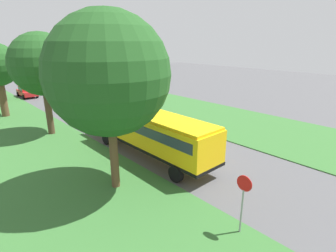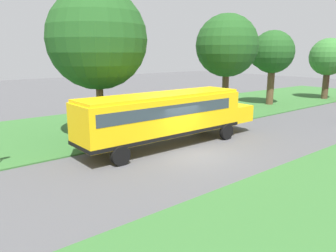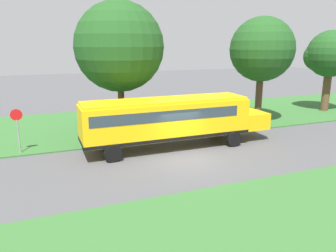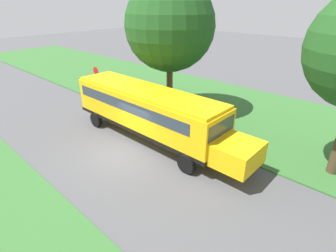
# 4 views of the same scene
# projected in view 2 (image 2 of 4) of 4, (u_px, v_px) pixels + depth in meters

# --- Properties ---
(ground_plane) EXTENTS (120.00, 120.00, 0.00)m
(ground_plane) POSITION_uv_depth(u_px,v_px,m) (196.00, 155.00, 17.90)
(ground_plane) COLOR #4C4C4F
(grass_verge) EXTENTS (12.00, 80.00, 0.08)m
(grass_verge) POSITION_uv_depth(u_px,v_px,m) (106.00, 124.00, 25.43)
(grass_verge) COLOR #33662D
(grass_verge) RESTS_ON ground
(school_bus) EXTENTS (2.84, 12.42, 3.16)m
(school_bus) POSITION_uv_depth(u_px,v_px,m) (167.00, 114.00, 19.19)
(school_bus) COLOR yellow
(school_bus) RESTS_ON ground
(oak_tree_beside_bus) EXTENTS (6.17, 6.17, 9.35)m
(oak_tree_beside_bus) POSITION_uv_depth(u_px,v_px,m) (94.00, 40.00, 20.07)
(oak_tree_beside_bus) COLOR brown
(oak_tree_beside_bus) RESTS_ON ground
(oak_tree_roadside_mid) EXTENTS (5.12, 5.12, 8.59)m
(oak_tree_roadside_mid) POSITION_uv_depth(u_px,v_px,m) (227.00, 44.00, 26.97)
(oak_tree_roadside_mid) COLOR #4C3826
(oak_tree_roadside_mid) RESTS_ON ground
(oak_tree_far_end) EXTENTS (4.38, 4.38, 7.74)m
(oak_tree_far_end) POSITION_uv_depth(u_px,v_px,m) (271.00, 53.00, 33.85)
(oak_tree_far_end) COLOR brown
(oak_tree_far_end) RESTS_ON ground
(oak_tree_across_road) EXTENTS (4.30, 4.30, 7.14)m
(oak_tree_across_road) POSITION_uv_depth(u_px,v_px,m) (329.00, 57.00, 38.09)
(oak_tree_across_road) COLOR #4C3826
(oak_tree_across_road) RESTS_ON ground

